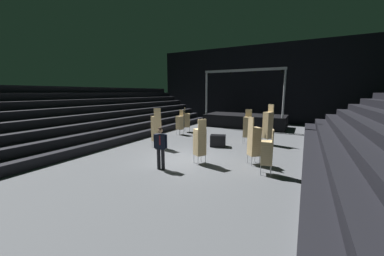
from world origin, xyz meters
name	(u,v)px	position (x,y,z in m)	size (l,w,h in m)	color
ground_plane	(185,161)	(0.00, 0.00, -0.05)	(22.00, 30.00, 0.10)	#515459
arena_end_wall	(255,84)	(0.00, 15.00, 4.00)	(22.00, 0.30, 8.00)	black
bleacher_bank_left	(90,113)	(-8.00, 1.00, 1.80)	(6.00, 24.00, 3.60)	black
stage_riser	(245,120)	(0.00, 11.34, 0.63)	(7.18, 3.36, 5.12)	black
man_with_tie	(161,146)	(-0.26, -1.61, 1.02)	(0.56, 0.37, 1.79)	black
chair_stack_front_left	(247,127)	(1.79, 4.75, 1.07)	(0.44, 0.44, 2.14)	#B2B5BA
chair_stack_front_right	(267,152)	(3.73, -0.13, 0.90)	(0.51, 0.51, 1.79)	#B2B5BA
chair_stack_mid_left	(180,122)	(-3.44, 5.23, 0.94)	(0.56, 0.56, 1.88)	#B2B5BA
chair_stack_mid_right	(156,128)	(-2.60, 1.20, 1.15)	(0.59, 0.59, 2.31)	#B2B5BA
chair_stack_mid_centre	(187,120)	(-3.47, 6.43, 0.98)	(0.59, 0.59, 1.96)	#B2B5BA
chair_stack_rear_left	(254,141)	(3.02, 0.86, 1.07)	(0.62, 0.62, 2.14)	#B2B5BA
chair_stack_rear_right	(200,141)	(0.86, -0.20, 1.03)	(0.61, 0.61, 2.05)	#B2B5BA
chair_stack_rear_centre	(268,125)	(2.98, 4.96, 1.24)	(0.61, 0.61, 2.48)	#B2B5BA
equipment_road_case	(218,141)	(0.46, 3.14, 0.34)	(0.90, 0.60, 0.68)	black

